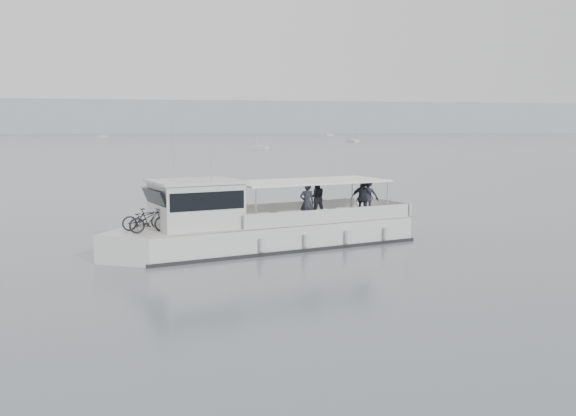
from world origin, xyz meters
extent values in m
plane|color=slate|center=(0.00, 0.00, 0.00)|extent=(1400.00, 1400.00, 0.00)
cube|color=#939EA8|center=(0.00, 560.00, 14.00)|extent=(1400.00, 90.00, 28.00)
cube|color=silver|center=(-5.53, -2.99, 0.43)|extent=(11.96, 6.10, 1.25)
cube|color=silver|center=(-11.09, -4.56, 0.43)|extent=(3.01, 3.01, 1.25)
cube|color=beige|center=(-5.53, -2.99, 1.06)|extent=(11.96, 6.10, 0.06)
cube|color=black|center=(-5.53, -2.99, 0.05)|extent=(12.17, 6.26, 0.17)
cube|color=silver|center=(-4.26, -1.09, 1.35)|extent=(7.44, 2.18, 0.58)
cube|color=silver|center=(-3.46, -3.95, 1.35)|extent=(7.44, 2.18, 0.58)
cube|color=silver|center=(-0.01, -1.44, 1.35)|extent=(0.93, 2.99, 0.58)
cube|color=silver|center=(-8.87, -3.93, 1.93)|extent=(3.67, 3.34, 1.73)
cube|color=black|center=(-10.30, -4.34, 2.07)|extent=(1.17, 2.46, 1.11)
cube|color=black|center=(-8.87, -3.93, 2.21)|extent=(3.50, 3.32, 0.67)
cube|color=silver|center=(-8.87, -3.93, 2.84)|extent=(3.91, 3.58, 0.10)
cube|color=white|center=(-4.05, -2.57, 2.65)|extent=(7.09, 4.56, 0.08)
cylinder|color=silver|center=(-6.65, -4.71, 1.85)|extent=(0.07, 0.07, 1.59)
cylinder|color=silver|center=(-7.38, -2.11, 1.85)|extent=(0.07, 0.07, 1.59)
cylinder|color=silver|center=(-0.71, -3.03, 1.85)|extent=(0.07, 0.07, 1.59)
cylinder|color=silver|center=(-1.45, -0.44, 1.85)|extent=(0.07, 0.07, 1.59)
cylinder|color=silver|center=(-9.66, -3.25, 4.09)|extent=(0.04, 0.04, 2.50)
cylinder|color=silver|center=(-8.31, -4.48, 3.90)|extent=(0.04, 0.04, 2.12)
cylinder|color=silver|center=(-6.46, -5.01, 0.48)|extent=(0.29, 0.29, 0.48)
cylinder|color=silver|center=(-4.61, -4.49, 0.48)|extent=(0.29, 0.29, 0.48)
cylinder|color=silver|center=(-2.75, -3.97, 0.48)|extent=(0.29, 0.29, 0.48)
cylinder|color=silver|center=(-0.90, -3.45, 0.48)|extent=(0.29, 0.29, 0.48)
imported|color=black|center=(-10.82, -4.08, 1.49)|extent=(1.75, 1.00, 0.87)
imported|color=black|center=(-10.61, -4.82, 1.52)|extent=(1.58, 0.83, 0.91)
imported|color=#22242E|center=(-4.37, -3.56, 1.87)|extent=(0.62, 0.43, 1.62)
imported|color=#22242E|center=(-3.49, -1.72, 1.87)|extent=(0.80, 0.63, 1.62)
imported|color=#22242E|center=(-1.66, -2.50, 1.87)|extent=(1.03, 0.77, 1.62)
imported|color=#22242E|center=(-1.00, -1.31, 1.87)|extent=(1.08, 0.66, 1.62)
cube|color=silver|center=(-34.06, 320.60, 0.30)|extent=(5.14, 6.63, 0.75)
cube|color=silver|center=(-34.06, 320.60, 0.62)|extent=(2.73, 2.89, 0.45)
cylinder|color=silver|center=(-34.06, 320.60, 4.17)|extent=(0.08, 0.08, 7.14)
cube|color=silver|center=(13.98, 118.68, 0.30)|extent=(5.23, 5.01, 0.75)
cube|color=silver|center=(13.98, 118.68, 0.62)|extent=(2.45, 2.43, 0.45)
cylinder|color=silver|center=(13.98, 118.68, 3.62)|extent=(0.08, 0.08, 6.04)
cube|color=silver|center=(102.32, 367.22, 0.30)|extent=(6.43, 4.73, 0.75)
cube|color=silver|center=(102.32, 367.22, 0.62)|extent=(2.75, 2.58, 0.45)
cube|color=silver|center=(58.61, 184.98, 0.30)|extent=(3.26, 6.14, 0.75)
cube|color=silver|center=(58.61, 184.98, 0.62)|extent=(2.10, 2.39, 0.45)
cylinder|color=silver|center=(58.61, 184.98, 3.82)|extent=(0.08, 0.08, 6.45)
camera|label=1|loc=(-10.58, -28.56, 4.88)|focal=40.00mm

